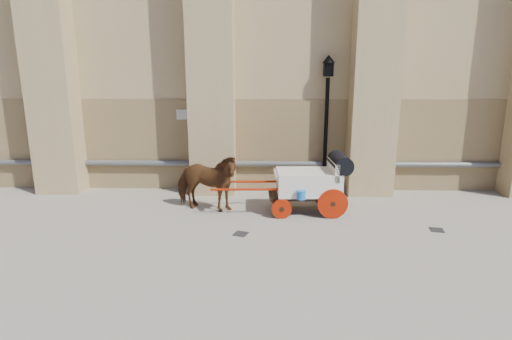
{
  "coord_description": "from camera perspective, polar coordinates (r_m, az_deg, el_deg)",
  "views": [
    {
      "loc": [
        0.7,
        -8.95,
        3.71
      ],
      "look_at": [
        0.43,
        1.75,
        1.19
      ],
      "focal_mm": 28.0,
      "sensor_mm": 36.0,
      "label": 1
    }
  ],
  "objects": [
    {
      "name": "horse",
      "position": [
        11.22,
        -7.16,
        -1.74
      ],
      "size": [
        2.13,
        1.38,
        1.65
      ],
      "primitive_type": "imported",
      "rotation": [
        0.0,
        0.0,
        1.3
      ],
      "color": "brown",
      "rests_on": "ground"
    },
    {
      "name": "drain_grate_near",
      "position": [
        9.75,
        -2.18,
        -9.09
      ],
      "size": [
        0.41,
        0.41,
        0.01
      ],
      "primitive_type": "cube",
      "rotation": [
        0.0,
        0.0,
        -0.36
      ],
      "color": "black",
      "rests_on": "ground"
    },
    {
      "name": "street_lamp",
      "position": [
        12.89,
        10.0,
        6.88
      ],
      "size": [
        0.41,
        0.41,
        4.35
      ],
      "color": "black",
      "rests_on": "ground"
    },
    {
      "name": "ground",
      "position": [
        9.71,
        -2.81,
        -9.22
      ],
      "size": [
        90.0,
        90.0,
        0.0
      ],
      "primitive_type": "plane",
      "color": "gray",
      "rests_on": "ground"
    },
    {
      "name": "drain_grate_far",
      "position": [
        10.93,
        24.42,
        -7.79
      ],
      "size": [
        0.37,
        0.37,
        0.01
      ],
      "primitive_type": "cube",
      "rotation": [
        0.0,
        0.0,
        -0.16
      ],
      "color": "black",
      "rests_on": "ground"
    },
    {
      "name": "carriage",
      "position": [
        11.13,
        8.12,
        -1.55
      ],
      "size": [
        3.82,
        1.39,
        1.65
      ],
      "rotation": [
        0.0,
        0.0,
        0.04
      ],
      "color": "black",
      "rests_on": "ground"
    }
  ]
}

